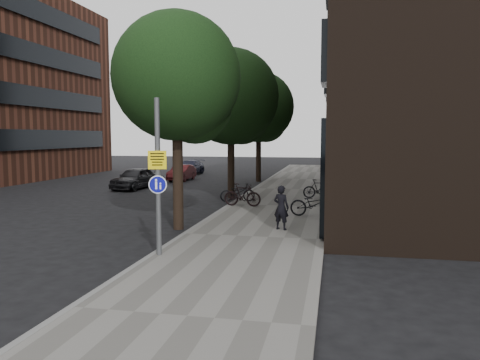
% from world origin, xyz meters
% --- Properties ---
extents(ground, '(120.00, 120.00, 0.00)m').
position_xyz_m(ground, '(0.00, 0.00, 0.00)').
color(ground, black).
rests_on(ground, ground).
extents(sidewalk, '(4.50, 60.00, 0.12)m').
position_xyz_m(sidewalk, '(0.25, 10.00, 0.06)').
color(sidewalk, slate).
rests_on(sidewalk, ground).
extents(curb_edge, '(0.15, 60.00, 0.13)m').
position_xyz_m(curb_edge, '(-2.00, 10.00, 0.07)').
color(curb_edge, slate).
rests_on(curb_edge, ground).
extents(building_right_dark_brick, '(12.00, 40.00, 18.00)m').
position_xyz_m(building_right_dark_brick, '(8.50, 22.00, 9.00)').
color(building_right_dark_brick, black).
rests_on(building_right_dark_brick, ground).
extents(street_tree_near, '(4.40, 4.40, 7.50)m').
position_xyz_m(street_tree_near, '(-2.53, 4.64, 5.11)').
color(street_tree_near, black).
rests_on(street_tree_near, ground).
extents(street_tree_mid, '(5.00, 5.00, 7.80)m').
position_xyz_m(street_tree_mid, '(-2.53, 13.14, 5.11)').
color(street_tree_mid, black).
rests_on(street_tree_mid, ground).
extents(street_tree_far, '(5.00, 5.00, 7.80)m').
position_xyz_m(street_tree_far, '(-2.53, 22.14, 5.11)').
color(street_tree_far, black).
rests_on(street_tree_far, ground).
extents(signpost, '(0.47, 0.14, 4.15)m').
position_xyz_m(signpost, '(-1.80, 0.60, 2.21)').
color(signpost, '#595B5E').
rests_on(signpost, sidewalk).
extents(pedestrian, '(0.64, 0.53, 1.51)m').
position_xyz_m(pedestrian, '(1.02, 4.56, 0.87)').
color(pedestrian, black).
rests_on(pedestrian, sidewalk).
extents(parked_bike_facade_near, '(1.98, 0.92, 1.00)m').
position_xyz_m(parked_bike_facade_near, '(2.00, 7.33, 0.62)').
color(parked_bike_facade_near, black).
rests_on(parked_bike_facade_near, sidewalk).
extents(parked_bike_facade_far, '(1.66, 0.71, 0.97)m').
position_xyz_m(parked_bike_facade_far, '(2.00, 12.83, 0.60)').
color(parked_bike_facade_far, black).
rests_on(parked_bike_facade_far, sidewalk).
extents(parked_bike_curb_near, '(1.79, 1.23, 0.89)m').
position_xyz_m(parked_bike_curb_near, '(-1.80, 10.84, 0.57)').
color(parked_bike_curb_near, black).
rests_on(parked_bike_curb_near, sidewalk).
extents(parked_bike_curb_far, '(1.74, 0.63, 1.02)m').
position_xyz_m(parked_bike_curb_far, '(-1.29, 9.46, 0.63)').
color(parked_bike_curb_far, black).
rests_on(parked_bike_curb_far, sidewalk).
extents(parked_car_near, '(2.07, 4.10, 1.34)m').
position_xyz_m(parked_car_near, '(-9.29, 15.85, 0.67)').
color(parked_car_near, black).
rests_on(parked_car_near, ground).
extents(parked_car_mid, '(1.22, 3.47, 1.14)m').
position_xyz_m(parked_car_mid, '(-8.23, 21.62, 0.57)').
color(parked_car_mid, maroon).
rests_on(parked_car_mid, ground).
extents(parked_car_far, '(1.82, 4.21, 1.21)m').
position_xyz_m(parked_car_far, '(-9.28, 26.75, 0.60)').
color(parked_car_far, '#1B1E32').
rests_on(parked_car_far, ground).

